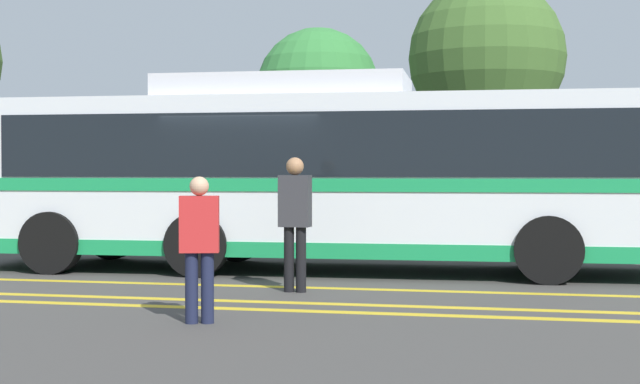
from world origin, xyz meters
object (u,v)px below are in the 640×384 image
at_px(parked_car_1, 212,214).
at_px(transit_bus, 319,172).
at_px(tree_0, 487,58).
at_px(tree_1, 318,90).
at_px(pedestrian_0, 199,241).
at_px(pedestrian_1, 295,215).

bearing_deg(parked_car_1, transit_bus, 31.51).
distance_m(tree_0, tree_1, 4.75).
distance_m(pedestrian_0, tree_1, 15.29).
bearing_deg(pedestrian_1, pedestrian_0, 84.46).
relative_size(transit_bus, tree_1, 2.14).
bearing_deg(transit_bus, pedestrian_0, -4.18).
bearing_deg(tree_0, pedestrian_1, -101.88).
height_order(pedestrian_0, pedestrian_1, pedestrian_1).
height_order(pedestrian_0, tree_1, tree_1).
xyz_separation_m(tree_0, tree_1, (-4.57, 1.12, -0.64)).
distance_m(pedestrian_0, tree_0, 14.51).
height_order(parked_car_1, pedestrian_0, pedestrian_0).
distance_m(transit_bus, tree_1, 10.05).
distance_m(parked_car_1, tree_0, 7.96).
distance_m(transit_bus, parked_car_1, 6.47).
relative_size(transit_bus, parked_car_1, 2.49).
xyz_separation_m(parked_car_1, pedestrian_1, (3.84, -7.94, 0.40)).
distance_m(pedestrian_1, tree_0, 11.89).
bearing_deg(tree_0, parked_car_1, -152.69).
height_order(pedestrian_1, tree_0, tree_0).
height_order(transit_bus, parked_car_1, transit_bus).
bearing_deg(pedestrian_1, transit_bus, -81.46).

